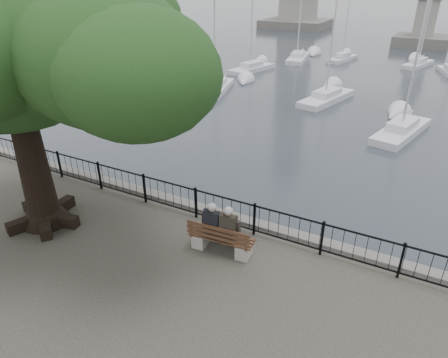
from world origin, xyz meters
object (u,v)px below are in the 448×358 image
Objects in this scene: bench at (221,242)px; lion_monument at (424,27)px; person_left at (215,227)px; tree at (28,40)px; person_right at (230,231)px.

bench is 0.20× the size of lion_monument.
person_left reaches higher than bench.
lion_monument is (6.21, 49.72, -4.12)m from tree.
person_right is 6.98m from tree.
bench is 48.65m from lion_monument.
bench is at bearing -19.03° from person_left.
bench is 0.18× the size of tree.
tree is at bearing -166.90° from bench.
tree is (-4.76, -1.11, 5.10)m from bench.
lion_monument is at bearing 88.28° from bench.
tree reaches higher than person_right.
person_left is 0.47m from person_right.
lion_monument is at bearing 88.54° from person_right.
person_right is 48.51m from lion_monument.
bench is 1.22× the size of person_left.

